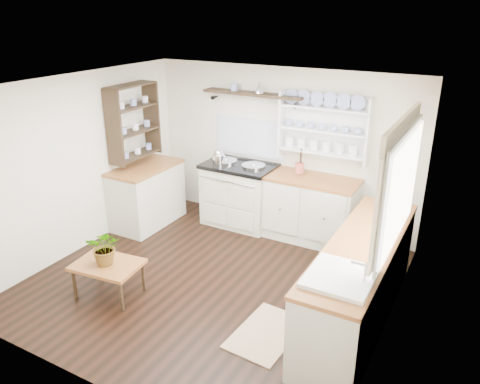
# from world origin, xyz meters

# --- Properties ---
(floor) EXTENTS (4.00, 3.80, 0.01)m
(floor) POSITION_xyz_m (0.00, 0.00, 0.00)
(floor) COLOR black
(floor) RESTS_ON ground
(wall_back) EXTENTS (4.00, 0.02, 2.30)m
(wall_back) POSITION_xyz_m (0.00, 1.90, 1.15)
(wall_back) COLOR beige
(wall_back) RESTS_ON ground
(wall_right) EXTENTS (0.02, 3.80, 2.30)m
(wall_right) POSITION_xyz_m (2.00, 0.00, 1.15)
(wall_right) COLOR beige
(wall_right) RESTS_ON ground
(wall_left) EXTENTS (0.02, 3.80, 2.30)m
(wall_left) POSITION_xyz_m (-2.00, 0.00, 1.15)
(wall_left) COLOR beige
(wall_left) RESTS_ON ground
(ceiling) EXTENTS (4.00, 3.80, 0.01)m
(ceiling) POSITION_xyz_m (0.00, 0.00, 2.30)
(ceiling) COLOR white
(ceiling) RESTS_ON wall_back
(window) EXTENTS (0.08, 1.55, 1.22)m
(window) POSITION_xyz_m (1.95, 0.15, 1.56)
(window) COLOR white
(window) RESTS_ON wall_right
(aga_cooker) EXTENTS (1.04, 0.72, 0.96)m
(aga_cooker) POSITION_xyz_m (-0.51, 1.57, 0.47)
(aga_cooker) COLOR beige
(aga_cooker) RESTS_ON floor
(back_cabinets) EXTENTS (1.27, 0.63, 0.90)m
(back_cabinets) POSITION_xyz_m (0.60, 1.60, 0.46)
(back_cabinets) COLOR beige
(back_cabinets) RESTS_ON floor
(right_cabinets) EXTENTS (0.62, 2.43, 0.90)m
(right_cabinets) POSITION_xyz_m (1.70, 0.10, 0.46)
(right_cabinets) COLOR beige
(right_cabinets) RESTS_ON floor
(belfast_sink) EXTENTS (0.55, 0.60, 0.45)m
(belfast_sink) POSITION_xyz_m (1.70, -0.65, 0.80)
(belfast_sink) COLOR white
(belfast_sink) RESTS_ON right_cabinets
(left_cabinets) EXTENTS (0.62, 1.13, 0.90)m
(left_cabinets) POSITION_xyz_m (-1.70, 0.90, 0.46)
(left_cabinets) COLOR beige
(left_cabinets) RESTS_ON floor
(plate_rack) EXTENTS (1.20, 0.22, 0.90)m
(plate_rack) POSITION_xyz_m (0.65, 1.86, 1.56)
(plate_rack) COLOR white
(plate_rack) RESTS_ON wall_back
(high_shelf) EXTENTS (1.50, 0.29, 0.16)m
(high_shelf) POSITION_xyz_m (-0.40, 1.78, 1.91)
(high_shelf) COLOR black
(high_shelf) RESTS_ON wall_back
(left_shelving) EXTENTS (0.28, 0.80, 1.05)m
(left_shelving) POSITION_xyz_m (-1.84, 0.90, 1.55)
(left_shelving) COLOR black
(left_shelving) RESTS_ON wall_left
(kettle) EXTENTS (0.17, 0.17, 0.21)m
(kettle) POSITION_xyz_m (-0.79, 1.45, 1.03)
(kettle) COLOR silver
(kettle) RESTS_ON aga_cooker
(utensil_crock) EXTENTS (0.12, 0.12, 0.14)m
(utensil_crock) POSITION_xyz_m (0.38, 1.68, 0.98)
(utensil_crock) COLOR #AD4E3F
(utensil_crock) RESTS_ON back_cabinets
(center_table) EXTENTS (0.78, 0.60, 0.40)m
(center_table) POSITION_xyz_m (-0.88, -0.79, 0.35)
(center_table) COLOR brown
(center_table) RESTS_ON floor
(potted_plant) EXTENTS (0.47, 0.45, 0.41)m
(potted_plant) POSITION_xyz_m (-0.88, -0.79, 0.60)
(potted_plant) COLOR #3F7233
(potted_plant) RESTS_ON center_table
(floor_rug) EXTENTS (0.60, 0.88, 0.02)m
(floor_rug) POSITION_xyz_m (0.99, -0.57, 0.01)
(floor_rug) COLOR #80644A
(floor_rug) RESTS_ON floor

